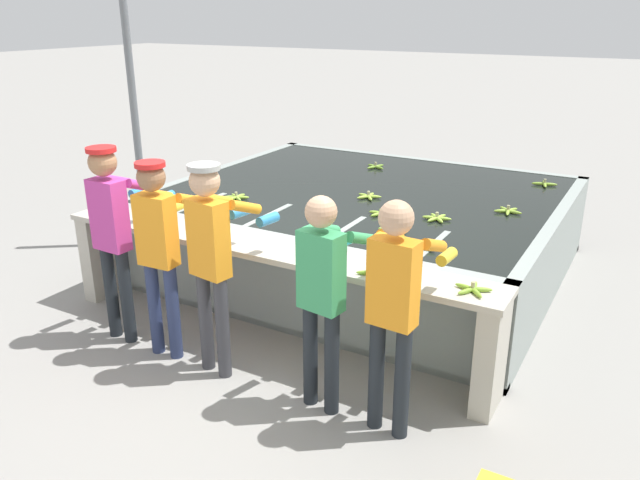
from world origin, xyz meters
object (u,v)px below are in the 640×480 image
worker_3 (324,285)px  banana_bunch_ledge_0 (473,289)px  support_post_left (135,119)px  worker_0 (113,224)px  banana_bunch_floating_0 (545,184)px  banana_bunch_floating_8 (437,218)px  banana_bunch_ledge_1 (375,273)px  banana_bunch_floating_1 (420,247)px  knife_0 (107,210)px  worker_4 (395,297)px  banana_bunch_floating_5 (368,196)px  worker_1 (160,240)px  worker_2 (212,249)px  banana_bunch_floating_7 (375,167)px  banana_bunch_floating_3 (393,228)px  banana_bunch_floating_6 (236,197)px  banana_bunch_floating_4 (382,213)px  banana_bunch_floating_2 (508,211)px

worker_3 → banana_bunch_ledge_0: size_ratio=6.02×
worker_3 → support_post_left: bearing=152.4°
worker_0 → banana_bunch_floating_0: size_ratio=6.32×
banana_bunch_floating_0 → banana_bunch_floating_8: size_ratio=1.00×
worker_3 → banana_bunch_floating_0: size_ratio=5.93×
worker_0 → banana_bunch_ledge_1: bearing=11.0°
banana_bunch_ledge_0 → banana_bunch_floating_1: bearing=136.0°
knife_0 → worker_4: bearing=-10.5°
banana_bunch_floating_5 → worker_4: bearing=-60.9°
banana_bunch_floating_5 → worker_1: bearing=-108.9°
worker_2 → banana_bunch_floating_1: size_ratio=6.28×
worker_2 → knife_0: worker_2 is taller
worker_1 → banana_bunch_floating_5: bearing=71.1°
banana_bunch_ledge_0 → support_post_left: bearing=163.2°
banana_bunch_floating_7 → support_post_left: size_ratio=0.09×
worker_1 → worker_4: 2.10m
banana_bunch_floating_1 → knife_0: bearing=-170.1°
worker_1 → banana_bunch_floating_0: 4.44m
worker_1 → banana_bunch_floating_8: 2.60m
banana_bunch_floating_3 → banana_bunch_ledge_1: 1.07m
worker_0 → knife_0: worker_0 is taller
banana_bunch_floating_3 → knife_0: banana_bunch_floating_3 is taller
support_post_left → banana_bunch_floating_1: bearing=-11.0°
worker_0 → banana_bunch_floating_6: size_ratio=6.27×
banana_bunch_floating_6 → support_post_left: bearing=169.2°
banana_bunch_floating_3 → banana_bunch_floating_6: 1.86m
worker_2 → banana_bunch_floating_7: size_ratio=6.44×
worker_0 → banana_bunch_ledge_0: worker_0 is taller
banana_bunch_floating_5 → worker_3: bearing=-72.0°
banana_bunch_floating_3 → banana_bunch_floating_7: (-1.15, 2.10, 0.00)m
worker_4 → support_post_left: bearing=155.3°
worker_4 → banana_bunch_floating_1: size_ratio=6.12×
banana_bunch_floating_6 → banana_bunch_ledge_0: bearing=-20.1°
banana_bunch_floating_4 → knife_0: 2.75m
banana_bunch_floating_8 → support_post_left: bearing=-179.2°
worker_0 → banana_bunch_floating_3: bearing=36.6°
banana_bunch_floating_4 → banana_bunch_ledge_1: (0.56, -1.39, 0.00)m
worker_0 → support_post_left: 2.53m
worker_1 → banana_bunch_floating_5: size_ratio=6.17×
worker_0 → banana_bunch_floating_8: (2.23, 1.96, -0.14)m
banana_bunch_floating_2 → banana_bunch_floating_4: bearing=-146.8°
worker_4 → knife_0: 3.44m
banana_bunch_floating_3 → support_post_left: (-3.58, 0.43, 0.65)m
support_post_left → banana_bunch_floating_7: bearing=34.5°
banana_bunch_floating_2 → support_post_left: 4.45m
worker_0 → banana_bunch_ledge_1: (2.28, 0.44, -0.14)m
banana_bunch_floating_2 → worker_1: bearing=-131.2°
banana_bunch_floating_0 → support_post_left: 4.89m
banana_bunch_floating_4 → banana_bunch_floating_6: 1.61m
banana_bunch_floating_6 → banana_bunch_ledge_1: (2.15, -1.13, 0.00)m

